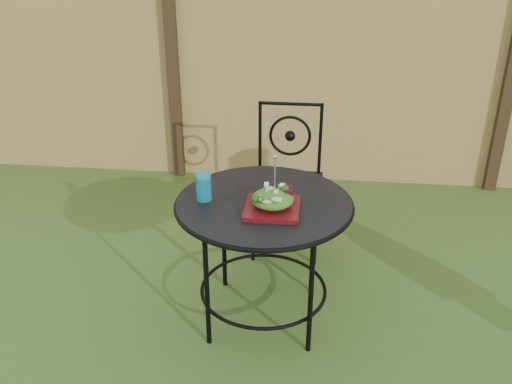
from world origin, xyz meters
TOP-DOWN VIEW (x-y plane):
  - ground at (0.00, 0.00)m, footprint 60.00×60.00m
  - fence at (-0.00, 2.19)m, footprint 8.00×0.12m
  - patio_table at (-0.38, 0.31)m, footprint 0.92×0.92m
  - patio_chair at (-0.31, 1.12)m, footprint 0.46×0.46m
  - salad_plate at (-0.33, 0.21)m, footprint 0.27×0.27m
  - salad at (-0.33, 0.21)m, footprint 0.21×0.21m
  - fork at (-0.32, 0.21)m, footprint 0.01×0.01m
  - drinking_glass at (-0.69, 0.29)m, footprint 0.08×0.08m

SIDE VIEW (x-z plane):
  - ground at x=0.00m, z-range 0.00..0.00m
  - patio_chair at x=-0.31m, z-range 0.03..0.98m
  - patio_table at x=-0.38m, z-range 0.22..0.95m
  - salad_plate at x=-0.33m, z-range 0.72..0.75m
  - salad at x=-0.33m, z-range 0.75..0.83m
  - drinking_glass at x=-0.69m, z-range 0.72..0.86m
  - fork at x=-0.32m, z-range 0.83..1.01m
  - fence at x=0.00m, z-range 0.00..1.90m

